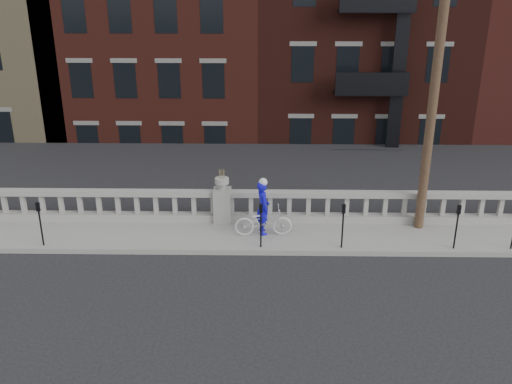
% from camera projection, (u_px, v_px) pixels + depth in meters
% --- Properties ---
extents(ground, '(120.00, 120.00, 0.00)m').
position_uv_depth(ground, '(212.00, 290.00, 14.76)').
color(ground, black).
rests_on(ground, ground).
extents(sidewalk, '(32.00, 2.20, 0.15)m').
position_uv_depth(sidewalk, '(221.00, 236.00, 17.52)').
color(sidewalk, gray).
rests_on(sidewalk, ground).
extents(balustrade, '(28.00, 0.34, 1.03)m').
position_uv_depth(balustrade, '(222.00, 207.00, 18.19)').
color(balustrade, gray).
rests_on(balustrade, sidewalk).
extents(planter_pedestal, '(0.55, 0.55, 1.76)m').
position_uv_depth(planter_pedestal, '(222.00, 201.00, 18.12)').
color(planter_pedestal, gray).
rests_on(planter_pedestal, sidewalk).
extents(lower_level, '(80.00, 44.00, 20.80)m').
position_uv_depth(lower_level, '(253.00, 55.00, 35.17)').
color(lower_level, '#605E59').
rests_on(lower_level, ground).
extents(utility_pole, '(1.60, 0.28, 10.00)m').
position_uv_depth(utility_pole, '(437.00, 64.00, 16.06)').
color(utility_pole, '#422D1E').
rests_on(utility_pole, sidewalk).
extents(parking_meter_a, '(0.10, 0.09, 1.36)m').
position_uv_depth(parking_meter_a, '(40.00, 219.00, 16.47)').
color(parking_meter_a, black).
rests_on(parking_meter_a, sidewalk).
extents(parking_meter_b, '(0.10, 0.09, 1.36)m').
position_uv_depth(parking_meter_b, '(261.00, 221.00, 16.37)').
color(parking_meter_b, black).
rests_on(parking_meter_b, sidewalk).
extents(parking_meter_c, '(0.10, 0.09, 1.36)m').
position_uv_depth(parking_meter_c, '(343.00, 221.00, 16.33)').
color(parking_meter_c, black).
rests_on(parking_meter_c, sidewalk).
extents(parking_meter_d, '(0.10, 0.09, 1.36)m').
position_uv_depth(parking_meter_d, '(457.00, 222.00, 16.28)').
color(parking_meter_d, black).
rests_on(parking_meter_d, sidewalk).
extents(bicycle, '(1.78, 0.72, 0.92)m').
position_uv_depth(bicycle, '(263.00, 221.00, 17.25)').
color(bicycle, silver).
rests_on(bicycle, sidewalk).
extents(cyclist, '(0.55, 0.70, 1.68)m').
position_uv_depth(cyclist, '(263.00, 208.00, 17.25)').
color(cyclist, '#130DC7').
rests_on(cyclist, sidewalk).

